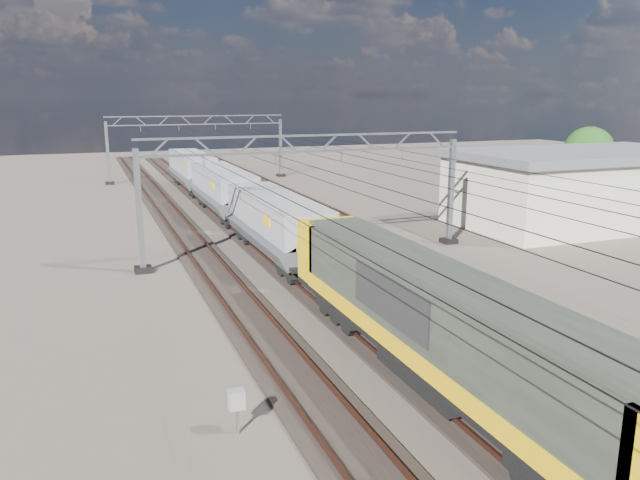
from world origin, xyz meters
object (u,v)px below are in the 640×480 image
object	(u,v)px
locomotive	(441,323)
hopper_wagon_lead	(276,221)
catenary_gantry_mid	(309,191)
hopper_wagon_third	(192,168)
trackside_cabinet	(236,401)
tree_far	(593,154)
catenary_gantry_far	(198,145)
hopper_wagon_mid	(223,188)
industrial_shed	(582,187)

from	to	relation	value
locomotive	hopper_wagon_lead	size ratio (longest dim) A/B	1.62
catenary_gantry_mid	hopper_wagon_third	world-z (taller)	catenary_gantry_mid
hopper_wagon_third	trackside_cabinet	bearing A→B (deg)	-98.15
locomotive	catenary_gantry_mid	bearing A→B (deg)	83.52
trackside_cabinet	tree_far	size ratio (longest dim) A/B	0.20
catenary_gantry_far	hopper_wagon_mid	size ratio (longest dim) A/B	1.53
hopper_wagon_third	trackside_cabinet	distance (m)	46.83
hopper_wagon_lead	trackside_cabinet	size ratio (longest dim) A/B	9.78
catenary_gantry_mid	industrial_shed	world-z (taller)	catenary_gantry_mid
tree_far	trackside_cabinet	bearing A→B (deg)	-144.63
catenary_gantry_mid	industrial_shed	size ratio (longest dim) A/B	1.07
locomotive	trackside_cabinet	size ratio (longest dim) A/B	15.88
catenary_gantry_far	hopper_wagon_third	distance (m)	7.96
hopper_wagon_lead	catenary_gantry_mid	bearing A→B (deg)	-2.13
tree_far	hopper_wagon_mid	bearing A→B (deg)	172.10
hopper_wagon_lead	industrial_shed	bearing A→B (deg)	4.59
hopper_wagon_lead	hopper_wagon_mid	xyz separation A→B (m)	(0.00, 14.20, 0.00)
catenary_gantry_mid	hopper_wagon_third	bearing A→B (deg)	94.02
catenary_gantry_mid	hopper_wagon_lead	size ratio (longest dim) A/B	1.53
catenary_gantry_far	tree_far	world-z (taller)	catenary_gantry_far
industrial_shed	hopper_wagon_mid	bearing A→B (deg)	152.91
catenary_gantry_far	trackside_cabinet	bearing A→B (deg)	-99.11
catenary_gantry_far	hopper_wagon_third	xyz separation A→B (m)	(-2.00, -7.53, -1.67)
trackside_cabinet	tree_far	distance (m)	47.88
locomotive	tree_far	distance (m)	42.42
locomotive	industrial_shed	size ratio (longest dim) A/B	1.13
locomotive	hopper_wagon_mid	size ratio (longest dim) A/B	1.62
hopper_wagon_mid	hopper_wagon_third	size ratio (longest dim) A/B	1.00
catenary_gantry_far	hopper_wagon_third	world-z (taller)	catenary_gantry_far
industrial_shed	hopper_wagon_lead	bearing A→B (deg)	-175.41
hopper_wagon_third	tree_far	xyz separation A→B (m)	(32.32, -18.69, 1.95)
hopper_wagon_mid	trackside_cabinet	bearing A→B (deg)	-101.67
hopper_wagon_lead	hopper_wagon_third	world-z (taller)	same
catenary_gantry_far	industrial_shed	distance (m)	40.51
catenary_gantry_far	tree_far	xyz separation A→B (m)	(30.32, -26.21, 0.28)
catenary_gantry_far	hopper_wagon_mid	bearing A→B (deg)	-95.26
catenary_gantry_mid	catenary_gantry_far	bearing A→B (deg)	90.00
hopper_wagon_mid	trackside_cabinet	size ratio (longest dim) A/B	9.78
hopper_wagon_third	trackside_cabinet	xyz separation A→B (m)	(-6.64, -46.34, -1.22)
hopper_wagon_lead	trackside_cabinet	bearing A→B (deg)	-110.30
locomotive	hopper_wagon_third	world-z (taller)	locomotive
hopper_wagon_third	industrial_shed	distance (m)	35.74
industrial_shed	catenary_gantry_mid	bearing A→B (deg)	-174.81
catenary_gantry_mid	hopper_wagon_mid	world-z (taller)	catenary_gantry_mid
industrial_shed	locomotive	bearing A→B (deg)	-140.73
catenary_gantry_mid	locomotive	world-z (taller)	catenary_gantry_mid
locomotive	hopper_wagon_mid	xyz separation A→B (m)	(-0.00, 31.90, -0.09)
catenary_gantry_mid	trackside_cabinet	bearing A→B (deg)	-115.80
catenary_gantry_far	trackside_cabinet	xyz separation A→B (m)	(-8.64, -53.86, -2.89)
catenary_gantry_mid	tree_far	bearing A→B (deg)	17.90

